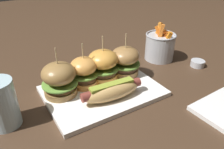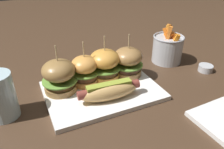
{
  "view_description": "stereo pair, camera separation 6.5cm",
  "coord_description": "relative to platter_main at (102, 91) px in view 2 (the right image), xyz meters",
  "views": [
    {
      "loc": [
        -0.26,
        -0.48,
        0.38
      ],
      "look_at": [
        0.03,
        0.0,
        0.05
      ],
      "focal_mm": 35.94,
      "sensor_mm": 36.0,
      "label": 1
    },
    {
      "loc": [
        -0.2,
        -0.51,
        0.38
      ],
      "look_at": [
        0.03,
        0.0,
        0.05
      ],
      "focal_mm": 35.94,
      "sensor_mm": 36.0,
      "label": 2
    }
  ],
  "objects": [
    {
      "name": "hot_dog",
      "position": [
        0.0,
        -0.05,
        0.03
      ],
      "size": [
        0.17,
        0.06,
        0.05
      ],
      "color": "tan",
      "rests_on": "platter_main"
    },
    {
      "name": "ground_plane",
      "position": [
        0.0,
        0.0,
        -0.01
      ],
      "size": [
        3.0,
        3.0,
        0.0
      ],
      "primitive_type": "plane",
      "color": "#422D1E"
    },
    {
      "name": "fries_bucket",
      "position": [
        0.3,
        0.09,
        0.05
      ],
      "size": [
        0.11,
        0.11,
        0.14
      ],
      "color": "#B7BABF",
      "rests_on": "ground"
    },
    {
      "name": "water_glass",
      "position": [
        -0.26,
        0.01,
        0.05
      ],
      "size": [
        0.07,
        0.07,
        0.12
      ],
      "primitive_type": "cylinder",
      "color": "silver",
      "rests_on": "ground"
    },
    {
      "name": "platter_main",
      "position": [
        0.0,
        0.0,
        0.0
      ],
      "size": [
        0.33,
        0.23,
        0.01
      ],
      "primitive_type": "cube",
      "color": "white",
      "rests_on": "ground"
    },
    {
      "name": "slider_center_right",
      "position": [
        0.03,
        0.05,
        0.06
      ],
      "size": [
        0.1,
        0.1,
        0.14
      ],
      "color": "gold",
      "rests_on": "platter_main"
    },
    {
      "name": "slider_far_left",
      "position": [
        -0.11,
        0.04,
        0.06
      ],
      "size": [
        0.1,
        0.1,
        0.14
      ],
      "color": "olive",
      "rests_on": "platter_main"
    },
    {
      "name": "slider_center_left",
      "position": [
        -0.03,
        0.05,
        0.05
      ],
      "size": [
        0.08,
        0.08,
        0.13
      ],
      "color": "gold",
      "rests_on": "platter_main"
    },
    {
      "name": "sauce_ramekin",
      "position": [
        0.38,
        -0.03,
        0.0
      ],
      "size": [
        0.05,
        0.05,
        0.02
      ],
      "color": "#B7BABF",
      "rests_on": "ground"
    },
    {
      "name": "slider_far_right",
      "position": [
        0.11,
        0.04,
        0.05
      ],
      "size": [
        0.09,
        0.09,
        0.14
      ],
      "color": "olive",
      "rests_on": "platter_main"
    }
  ]
}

